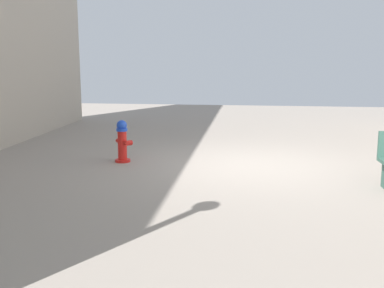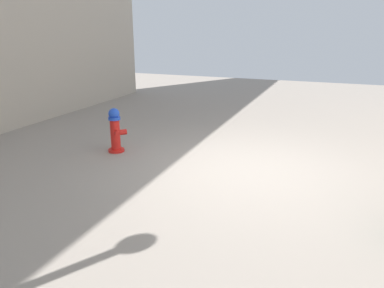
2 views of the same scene
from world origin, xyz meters
TOP-DOWN VIEW (x-y plane):
  - ground_plane at (0.00, 0.00)m, footprint 23.40×23.40m
  - fire_hydrant at (2.69, -0.01)m, footprint 0.37×0.37m

SIDE VIEW (x-z plane):
  - ground_plane at x=0.00m, z-range 0.00..0.00m
  - fire_hydrant at x=2.69m, z-range 0.00..0.88m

